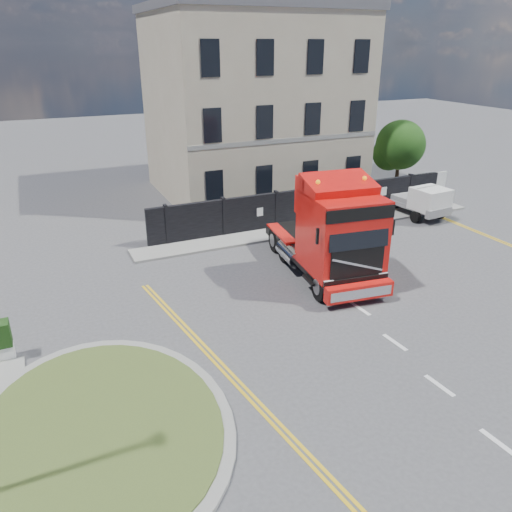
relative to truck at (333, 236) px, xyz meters
name	(u,v)px	position (x,y,z in m)	size (l,w,h in m)	color
ground	(286,320)	(-3.31, -2.30, -1.98)	(120.00, 120.00, 0.00)	#424244
traffic_island	(101,428)	(-10.31, -5.30, -1.90)	(6.80, 6.80, 0.17)	gray
hoarding_fence	(317,205)	(3.24, 6.70, -0.98)	(18.80, 0.25, 2.00)	black
georgian_building	(253,103)	(2.69, 14.20, 3.80)	(12.30, 10.30, 12.80)	#B5A98F
tree	(398,147)	(11.07, 9.80, 1.07)	(3.20, 3.20, 4.80)	#382619
pavement_far	(316,227)	(2.69, 5.80, -1.92)	(20.00, 1.60, 0.12)	gray
truck	(333,236)	(0.00, 0.00, 0.00)	(3.59, 7.63, 4.41)	black
flatbed_pickup	(423,201)	(9.14, 4.83, -0.97)	(2.17, 4.63, 1.87)	slate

